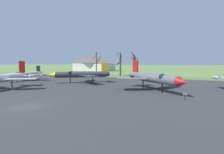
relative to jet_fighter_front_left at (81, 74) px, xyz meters
The scene contains 13 objects.
ground_plane 25.31m from the jet_fighter_front_left, 74.07° to the right, with size 600.00×600.00×0.00m, color #607F42.
asphalt_apron 11.13m from the jet_fighter_front_left, 50.71° to the right, with size 83.12×52.63×0.05m, color #333335.
grass_verge_strip 24.93m from the jet_fighter_front_left, 73.82° to the left, with size 143.12×12.00×0.06m, color #567138.
jet_fighter_front_left is the anchor object (origin of this frame).
info_placard_front_left 9.60m from the jet_fighter_front_left, 126.72° to the right, with size 0.48×0.36×0.90m.
jet_fighter_front_right 16.72m from the jet_fighter_front_left, behind, with size 10.55×12.95×4.04m.
info_placard_front_right 18.58m from the jet_fighter_front_left, 155.71° to the right, with size 0.59×0.32×0.91m.
jet_fighter_rear_center 19.56m from the jet_fighter_front_left, 18.63° to the right, with size 12.90×13.25×5.52m.
info_placard_rear_center 27.89m from the jet_fighter_front_left, 30.30° to the right, with size 0.57×0.29×1.06m.
bare_tree_far_left 24.57m from the jet_fighter_front_left, 106.53° to the left, with size 2.98×2.19×8.70m.
bare_tree_left_of_center 24.62m from the jet_fighter_front_left, 85.35° to the left, with size 2.30×3.34×9.01m.
bare_tree_center 26.46m from the jet_fighter_front_left, 74.88° to the left, with size 2.58×2.37×8.78m.
visitor_building 63.47m from the jet_fighter_front_left, 113.56° to the left, with size 25.06×15.43×7.65m.
Camera 1 is at (16.97, -16.57, 5.24)m, focal length 30.43 mm.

